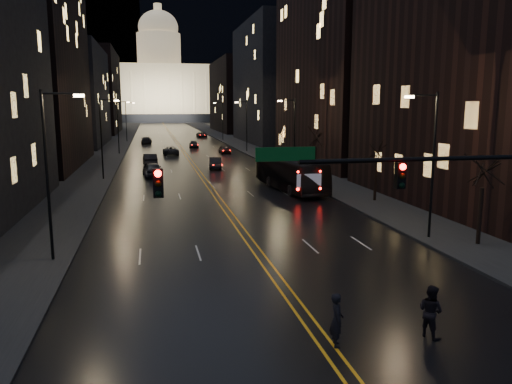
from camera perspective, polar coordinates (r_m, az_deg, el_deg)
ground at (r=19.85m, az=6.08°, el=-14.63°), size 900.00×900.00×0.00m
road at (r=147.49m, az=-9.73°, el=6.57°), size 20.00×320.00×0.02m
sidewalk_left at (r=147.61m, az=-15.20°, el=6.39°), size 8.00×320.00×0.16m
sidewalk_right at (r=148.69m, az=-4.30°, el=6.73°), size 8.00×320.00×0.16m
center_line at (r=147.49m, az=-9.73°, el=6.57°), size 0.62×320.00×0.01m
building_left_mid at (r=73.01m, az=-24.69°, el=13.56°), size 12.00×30.00×28.00m
building_left_far at (r=110.24m, az=-20.21°, el=10.23°), size 12.00×34.00×20.00m
building_left_dist at (r=157.94m, az=-17.78°, el=10.81°), size 12.00×40.00×24.00m
building_right_near at (r=45.90m, az=24.46°, el=13.76°), size 12.00×26.00×24.00m
building_right_tall at (r=73.06m, az=10.19°, el=18.23°), size 12.00×30.00×38.00m
building_right_mid at (r=112.47m, az=1.89°, el=12.33°), size 12.00×34.00×26.00m
building_right_dist at (r=159.43m, az=-2.30°, el=10.89°), size 12.00×40.00×22.00m
mountain_ridge at (r=403.78m, az=-5.55°, el=17.94°), size 520.00×60.00×130.00m
capitol at (r=267.36m, az=-10.90°, el=11.64°), size 90.00×50.00×58.50m
traffic_signal at (r=20.94m, az=21.92°, el=0.61°), size 17.29×0.45×7.00m
streetlamp_right_near at (r=31.93m, az=19.34°, el=3.70°), size 2.13×0.25×9.00m
streetlamp_left_near at (r=27.81m, az=-22.45°, el=2.67°), size 2.13×0.25×9.00m
streetlamp_right_mid at (r=59.57m, az=4.24°, el=6.85°), size 2.13×0.25×9.00m
streetlamp_left_mid at (r=57.47m, az=-17.10°, el=6.33°), size 2.13×0.25×9.00m
streetlamp_right_far at (r=88.76m, az=-1.18°, el=7.87°), size 2.13×0.25×9.00m
streetlamp_left_far at (r=87.36m, az=-15.38°, el=7.49°), size 2.13×0.25×9.00m
streetlamp_right_dist at (r=118.35m, az=-3.92°, el=8.36°), size 2.13×0.25×9.00m
streetlamp_left_dist at (r=117.31m, az=-14.54°, el=8.05°), size 2.13×0.25×9.00m
tree_right_near at (r=31.55m, az=24.56°, el=2.28°), size 2.40×2.40×6.65m
tree_right_mid at (r=43.54m, az=13.62°, el=4.75°), size 2.40×2.40×6.65m
tree_right_far at (r=58.35m, az=6.85°, el=6.20°), size 2.40×2.40×6.65m
bus at (r=48.85m, az=3.92°, el=2.23°), size 4.31×12.62×3.45m
oncoming_car_a at (r=59.16m, az=-11.74°, el=2.53°), size 2.47×5.17×1.70m
oncoming_car_b at (r=70.62m, az=-12.02°, el=3.66°), size 2.08×5.07×1.63m
oncoming_car_c at (r=84.91m, az=-9.73°, el=4.69°), size 2.60×5.28×1.44m
oncoming_car_d at (r=110.32m, az=-12.42°, el=5.79°), size 2.31×5.30×1.52m
receding_car_a at (r=65.59m, az=-4.65°, el=3.32°), size 2.16×4.69×1.49m
receding_car_b at (r=85.69m, az=-3.61°, el=4.84°), size 1.80×4.17×1.40m
receding_car_c at (r=98.25m, az=-7.11°, el=5.40°), size 2.15×4.57×1.29m
receding_car_d at (r=130.45m, az=-6.21°, el=6.52°), size 2.56×4.97×1.34m
pedestrian_a at (r=17.85m, az=9.22°, el=-14.24°), size 0.58×0.77×1.92m
pedestrian_b at (r=19.33m, az=19.32°, el=-12.72°), size 0.86×1.07×1.94m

